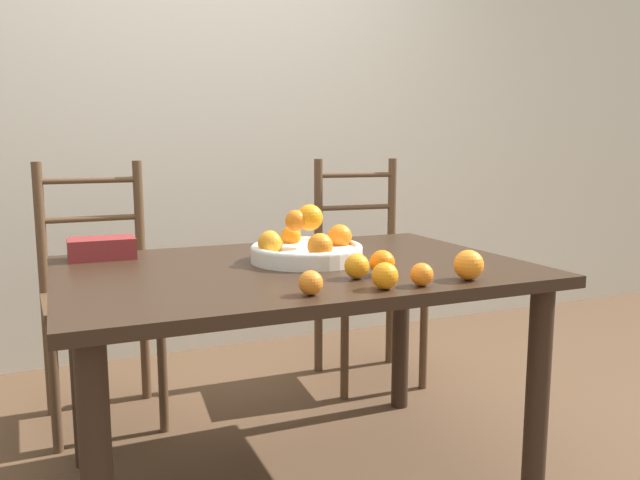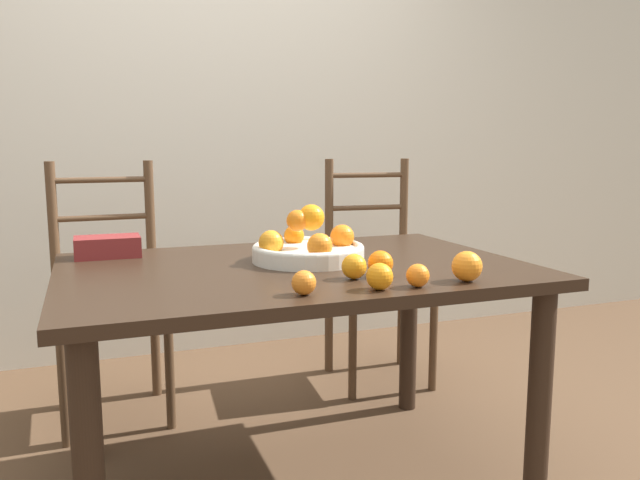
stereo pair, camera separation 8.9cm
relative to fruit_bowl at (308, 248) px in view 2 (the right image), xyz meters
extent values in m
cube|color=silver|center=(-0.06, 1.46, 0.53)|extent=(8.00, 0.06, 2.60)
cube|color=black|center=(-0.06, -0.04, -0.06)|extent=(1.41, 0.96, 0.03)
cylinder|color=black|center=(-0.68, -0.44, -0.42)|extent=(0.07, 0.07, 0.69)
cylinder|color=black|center=(0.57, -0.44, -0.42)|extent=(0.07, 0.07, 0.69)
cylinder|color=black|center=(-0.68, 0.35, -0.42)|extent=(0.07, 0.07, 0.69)
cylinder|color=black|center=(0.57, 0.35, -0.42)|extent=(0.07, 0.07, 0.69)
cylinder|color=silver|center=(0.00, 0.00, -0.02)|extent=(0.36, 0.36, 0.04)
torus|color=silver|center=(0.00, 0.00, 0.00)|extent=(0.36, 0.36, 0.02)
sphere|color=orange|center=(0.12, 0.02, 0.03)|extent=(0.08, 0.08, 0.08)
sphere|color=orange|center=(-0.01, 0.13, 0.02)|extent=(0.07, 0.07, 0.07)
sphere|color=orange|center=(-0.12, -0.01, 0.02)|extent=(0.08, 0.08, 0.08)
sphere|color=orange|center=(-0.01, -0.12, 0.02)|extent=(0.08, 0.08, 0.08)
sphere|color=orange|center=(0.01, 0.00, 0.10)|extent=(0.08, 0.08, 0.08)
sphere|color=orange|center=(-0.04, 0.00, 0.09)|extent=(0.07, 0.07, 0.07)
sphere|color=orange|center=(0.15, -0.45, -0.01)|extent=(0.06, 0.06, 0.06)
sphere|color=orange|center=(0.12, -0.29, -0.01)|extent=(0.07, 0.07, 0.07)
sphere|color=orange|center=(0.03, -0.30, -0.01)|extent=(0.07, 0.07, 0.07)
sphere|color=orange|center=(-0.16, -0.42, -0.01)|extent=(0.06, 0.06, 0.06)
sphere|color=orange|center=(0.30, -0.43, 0.00)|extent=(0.08, 0.08, 0.08)
sphere|color=orange|center=(0.04, -0.44, -0.01)|extent=(0.07, 0.07, 0.07)
cylinder|color=#513823|center=(-0.77, 0.49, -0.53)|extent=(0.04, 0.04, 0.48)
cylinder|color=#513823|center=(-0.39, 0.51, -0.53)|extent=(0.04, 0.04, 0.48)
cylinder|color=#513823|center=(-0.79, 0.85, -0.25)|extent=(0.04, 0.04, 1.03)
cylinder|color=#513823|center=(-0.41, 0.87, -0.25)|extent=(0.04, 0.04, 1.03)
cube|color=#513823|center=(-0.59, 0.68, -0.28)|extent=(0.44, 0.42, 0.04)
cylinder|color=#513823|center=(-0.60, 0.86, -0.13)|extent=(0.38, 0.04, 0.02)
cylinder|color=#513823|center=(-0.60, 0.86, 0.03)|extent=(0.38, 0.04, 0.02)
cylinder|color=#513823|center=(-0.60, 0.86, 0.18)|extent=(0.38, 0.04, 0.02)
cylinder|color=#513823|center=(0.38, 0.51, -0.53)|extent=(0.04, 0.04, 0.48)
cylinder|color=#513823|center=(0.76, 0.48, -0.53)|extent=(0.04, 0.04, 0.48)
cylinder|color=#513823|center=(0.41, 0.87, -0.25)|extent=(0.04, 0.04, 1.03)
cylinder|color=#513823|center=(0.79, 0.84, -0.25)|extent=(0.04, 0.04, 1.03)
cube|color=#513823|center=(0.59, 0.68, -0.28)|extent=(0.45, 0.43, 0.04)
cylinder|color=#513823|center=(0.60, 0.86, -0.13)|extent=(0.38, 0.06, 0.02)
cylinder|color=#513823|center=(0.60, 0.86, 0.03)|extent=(0.38, 0.06, 0.02)
cylinder|color=#513823|center=(0.60, 0.86, 0.18)|extent=(0.38, 0.06, 0.02)
cube|color=maroon|center=(-0.60, 0.31, -0.01)|extent=(0.21, 0.13, 0.07)
camera|label=1|loc=(-0.74, -1.82, 0.32)|focal=35.00mm
camera|label=2|loc=(-0.65, -1.85, 0.32)|focal=35.00mm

